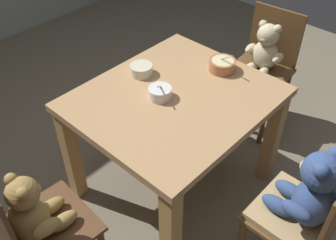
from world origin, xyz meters
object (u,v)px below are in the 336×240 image
object	(u,v)px
teddy_chair_near_right	(264,58)
dining_table	(175,114)
porridge_bowl_white_center	(160,93)
teddy_chair_near_front	(307,203)
teddy_chair_near_left	(33,219)
porridge_bowl_terracotta_near_right	(222,65)
porridge_bowl_cream_far_center	(141,70)

from	to	relation	value
teddy_chair_near_right	dining_table	bearing A→B (deg)	-5.72
dining_table	porridge_bowl_white_center	bearing A→B (deg)	141.70
teddy_chair_near_right	teddy_chair_near_front	size ratio (longest dim) A/B	0.96
teddy_chair_near_left	teddy_chair_near_front	distance (m)	1.19
teddy_chair_near_left	dining_table	bearing A→B (deg)	3.02
teddy_chair_near_left	porridge_bowl_terracotta_near_right	distance (m)	1.29
teddy_chair_near_right	porridge_bowl_terracotta_near_right	world-z (taller)	porridge_bowl_terracotta_near_right
porridge_bowl_white_center	porridge_bowl_cream_far_center	xyz separation A→B (m)	(0.09, 0.23, -0.00)
porridge_bowl_white_center	teddy_chair_near_left	bearing A→B (deg)	-177.14
dining_table	teddy_chair_near_left	bearing A→B (deg)	179.56
teddy_chair_near_right	teddy_chair_near_left	xyz separation A→B (m)	(-1.80, 0.02, 0.01)
dining_table	porridge_bowl_white_center	world-z (taller)	porridge_bowl_white_center
dining_table	teddy_chair_near_front	size ratio (longest dim) A/B	1.16
dining_table	porridge_bowl_white_center	size ratio (longest dim) A/B	8.23
teddy_chair_near_front	teddy_chair_near_left	bearing A→B (deg)	46.15
teddy_chair_near_front	porridge_bowl_terracotta_near_right	bearing A→B (deg)	-27.43
porridge_bowl_cream_far_center	porridge_bowl_terracotta_near_right	bearing A→B (deg)	-42.03
dining_table	porridge_bowl_cream_far_center	bearing A→B (deg)	85.12
porridge_bowl_white_center	porridge_bowl_terracotta_near_right	distance (m)	0.44
dining_table	teddy_chair_near_right	xyz separation A→B (m)	(0.90, -0.01, -0.05)
porridge_bowl_terracotta_near_right	teddy_chair_near_front	bearing A→B (deg)	-117.68
teddy_chair_near_right	teddy_chair_near_left	distance (m)	1.80
teddy_chair_near_left	teddy_chair_near_front	world-z (taller)	teddy_chair_near_left
teddy_chair_near_right	teddy_chair_near_left	size ratio (longest dim) A/B	0.92
teddy_chair_near_right	porridge_bowl_terracotta_near_right	bearing A→B (deg)	-2.57
teddy_chair_near_right	porridge_bowl_cream_far_center	xyz separation A→B (m)	(-0.88, 0.29, 0.21)
teddy_chair_near_front	porridge_bowl_white_center	size ratio (longest dim) A/B	7.09
porridge_bowl_terracotta_near_right	porridge_bowl_white_center	bearing A→B (deg)	169.19
teddy_chair_near_right	teddy_chair_near_front	distance (m)	1.25
dining_table	porridge_bowl_terracotta_near_right	size ratio (longest dim) A/B	6.34
dining_table	teddy_chair_near_right	distance (m)	0.90
dining_table	porridge_bowl_cream_far_center	distance (m)	0.32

